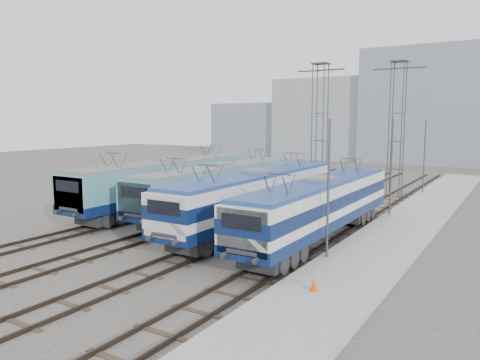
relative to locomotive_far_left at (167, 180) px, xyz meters
name	(u,v)px	position (x,y,z in m)	size (l,w,h in m)	color
ground	(164,247)	(6.75, -8.26, -2.32)	(160.00, 160.00, 0.00)	#514C47
platform	(391,238)	(16.95, -0.26, -2.17)	(4.00, 70.00, 0.30)	#9E9E99
locomotive_far_left	(167,180)	(0.00, 0.00, 0.00)	(2.96, 18.68, 3.51)	#0A1B46
locomotive_center_left	(220,185)	(4.50, 0.51, -0.10)	(2.82, 17.83, 3.36)	#0A1B46
locomotive_center_right	(256,194)	(9.00, -2.08, -0.04)	(2.82, 17.85, 3.36)	#0A1B46
locomotive_far_right	(319,204)	(13.50, -2.74, -0.11)	(2.73, 17.25, 3.24)	#0A1B46
catenary_tower_west	(320,123)	(6.75, 13.74, 4.32)	(4.50, 1.20, 12.00)	#3F4247
catenary_tower_east	(397,123)	(13.25, 15.74, 4.32)	(4.50, 1.20, 12.00)	#3F4247
mast_front	(328,192)	(15.35, -6.26, 1.18)	(0.12, 0.12, 7.00)	#3F4247
mast_mid	(391,169)	(15.35, 5.74, 1.18)	(0.12, 0.12, 7.00)	#3F4247
mast_rear	(424,158)	(15.35, 17.74, 1.18)	(0.12, 0.12, 7.00)	#3F4247
safety_cone	(314,284)	(16.60, -10.82, -1.75)	(0.31, 0.31, 0.55)	#EA4B04
building_west	(331,119)	(-7.25, 53.74, 4.68)	(18.00, 12.00, 14.00)	gray
building_center	(439,107)	(10.75, 53.74, 6.68)	(22.00, 14.00, 18.00)	gray
building_far_west	(254,129)	(-23.25, 53.74, 2.68)	(14.00, 10.00, 10.00)	gray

